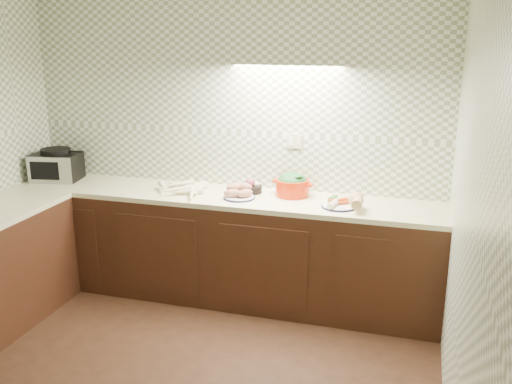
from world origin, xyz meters
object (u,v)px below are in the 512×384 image
(toaster_oven, at_px, (57,165))
(veg_plate, at_px, (347,202))
(parsnip_pile, at_px, (179,188))
(sweet_potato_plate, at_px, (239,193))
(onion_bowl, at_px, (252,187))
(dutch_oven, at_px, (292,185))

(toaster_oven, height_order, veg_plate, toaster_oven)
(parsnip_pile, xyz_separation_m, sweet_potato_plate, (0.53, -0.03, 0.01))
(veg_plate, bearing_deg, sweet_potato_plate, 179.30)
(toaster_oven, height_order, onion_bowl, toaster_oven)
(onion_bowl, xyz_separation_m, veg_plate, (0.81, -0.19, -0.00))
(dutch_oven, bearing_deg, parsnip_pile, -160.50)
(sweet_potato_plate, relative_size, dutch_oven, 0.75)
(onion_bowl, bearing_deg, toaster_oven, -177.08)
(sweet_potato_plate, xyz_separation_m, onion_bowl, (0.06, 0.18, 0.00))
(parsnip_pile, relative_size, onion_bowl, 2.85)
(parsnip_pile, xyz_separation_m, veg_plate, (1.39, -0.04, 0.01))
(onion_bowl, distance_m, dutch_oven, 0.34)
(toaster_oven, relative_size, veg_plate, 1.33)
(dutch_oven, height_order, veg_plate, dutch_oven)
(parsnip_pile, xyz_separation_m, dutch_oven, (0.93, 0.16, 0.06))
(sweet_potato_plate, distance_m, dutch_oven, 0.44)
(sweet_potato_plate, bearing_deg, onion_bowl, 72.43)
(toaster_oven, bearing_deg, onion_bowl, -7.25)
(parsnip_pile, bearing_deg, sweet_potato_plate, -3.15)
(veg_plate, bearing_deg, dutch_oven, 157.17)
(veg_plate, bearing_deg, parsnip_pile, 178.36)
(sweet_potato_plate, height_order, onion_bowl, onion_bowl)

